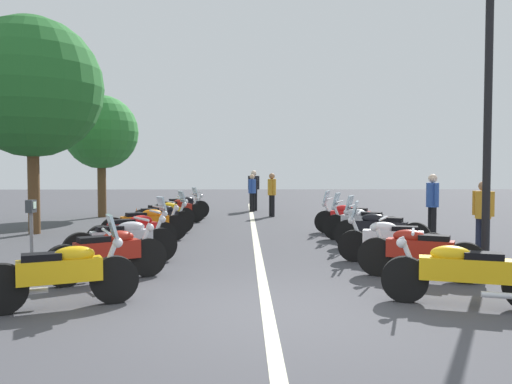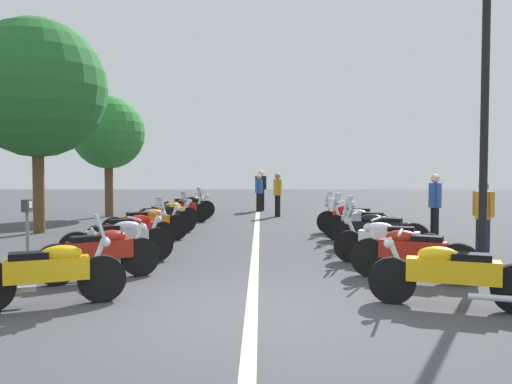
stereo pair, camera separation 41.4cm
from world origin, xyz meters
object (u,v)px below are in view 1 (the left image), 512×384
object	(u,v)px
motorcycle_left_row_6	(164,214)
motorcycle_right_row_2	(391,240)
motorcycle_left_row_1	(109,253)
motorcycle_left_row_2	(123,241)
traffic_cone_0	(137,218)
bystander_1	(252,190)
bystander_2	(254,187)
roadside_tree_0	(101,133)
motorcycle_left_row_7	(176,209)
roadside_tree_1	(32,88)
bystander_0	(272,191)
bystander_4	(432,201)
motorcycle_left_row_5	(159,218)
motorcycle_left_row_4	(146,224)
motorcycle_right_row_3	(380,229)
motorcycle_right_row_1	(419,252)
bystander_3	(483,212)
street_lamp_twin_globe	(489,73)
motorcycle_left_row_3	(134,231)
motorcycle_right_row_4	(362,223)
motorcycle_right_row_0	(463,272)
motorcycle_left_row_0	(62,273)
motorcycle_left_row_8	(183,207)
motorcycle_right_row_5	(349,217)

from	to	relation	value
motorcycle_left_row_6	motorcycle_right_row_2	bearing A→B (deg)	-79.03
motorcycle_left_row_1	motorcycle_left_row_2	world-z (taller)	motorcycle_left_row_2
traffic_cone_0	bystander_1	xyz separation A→B (m)	(5.79, -3.71, 0.64)
bystander_2	roadside_tree_0	bearing A→B (deg)	137.39
motorcycle_left_row_7	motorcycle_right_row_2	distance (m)	9.09
roadside_tree_1	bystander_0	bearing A→B (deg)	-54.00
motorcycle_left_row_7	bystander_4	bearing A→B (deg)	-52.98
motorcycle_left_row_1	motorcycle_left_row_5	world-z (taller)	motorcycle_left_row_5
motorcycle_left_row_4	bystander_1	size ratio (longest dim) A/B	1.26
motorcycle_left_row_6	motorcycle_left_row_1	bearing A→B (deg)	-118.98
bystander_4	bystander_0	bearing A→B (deg)	-63.22
motorcycle_right_row_3	traffic_cone_0	distance (m)	7.98
motorcycle_right_row_1	roadside_tree_1	xyz separation A→B (m)	(6.22, 8.81, 3.63)
bystander_0	bystander_3	distance (m)	9.77
street_lamp_twin_globe	bystander_4	xyz separation A→B (m)	(4.04, -0.52, -2.55)
motorcycle_left_row_3	motorcycle_right_row_4	distance (m)	5.61
motorcycle_right_row_0	bystander_1	bearing A→B (deg)	-61.62
motorcycle_left_row_0	bystander_2	size ratio (longest dim) A/B	1.09
motorcycle_left_row_1	motorcycle_left_row_5	distance (m)	6.07
motorcycle_left_row_1	motorcycle_left_row_7	world-z (taller)	motorcycle_left_row_7
bystander_2	motorcycle_left_row_4	bearing A→B (deg)	-175.05
motorcycle_left_row_7	roadside_tree_0	distance (m)	4.78
bystander_4	motorcycle_left_row_3	bearing A→B (deg)	11.63
motorcycle_left_row_4	bystander_0	bearing A→B (deg)	36.66
motorcycle_right_row_2	motorcycle_left_row_1	bearing A→B (deg)	34.33
motorcycle_left_row_6	traffic_cone_0	bearing A→B (deg)	125.10
motorcycle_left_row_0	roadside_tree_1	bearing A→B (deg)	91.08
motorcycle_left_row_3	motorcycle_left_row_7	distance (m)	6.14
motorcycle_left_row_5	motorcycle_right_row_0	distance (m)	9.36
motorcycle_left_row_5	motorcycle_right_row_4	world-z (taller)	motorcycle_right_row_4
roadside_tree_1	motorcycle_left_row_8	bearing A→B (deg)	-41.54
motorcycle_right_row_3	street_lamp_twin_globe	bearing A→B (deg)	147.90
motorcycle_right_row_4	bystander_3	bearing A→B (deg)	160.98
motorcycle_left_row_2	motorcycle_right_row_3	xyz separation A→B (m)	(1.65, -5.34, 0.01)
motorcycle_left_row_7	bystander_3	bearing A→B (deg)	-64.90
motorcycle_right_row_4	bystander_4	xyz separation A→B (m)	(0.36, -1.92, 0.52)
motorcycle_left_row_5	roadside_tree_0	world-z (taller)	roadside_tree_0
motorcycle_right_row_4	bystander_4	size ratio (longest dim) A/B	1.14
motorcycle_right_row_3	traffic_cone_0	world-z (taller)	motorcycle_right_row_3
motorcycle_left_row_3	motorcycle_right_row_0	distance (m)	6.95
motorcycle_left_row_0	motorcycle_left_row_4	size ratio (longest dim) A/B	0.95
motorcycle_left_row_2	bystander_3	xyz separation A→B (m)	(1.01, -7.38, 0.45)
motorcycle_left_row_0	motorcycle_left_row_1	bearing A→B (deg)	60.81
bystander_3	roadside_tree_0	distance (m)	13.95
motorcycle_left_row_2	motorcycle_left_row_6	xyz separation A→B (m)	(5.98, 0.13, -0.02)
motorcycle_left_row_7	roadside_tree_1	size ratio (longest dim) A/B	0.32
motorcycle_left_row_5	roadside_tree_1	world-z (taller)	roadside_tree_1
bystander_0	bystander_1	size ratio (longest dim) A/B	1.04
motorcycle_right_row_0	motorcycle_right_row_1	xyz separation A→B (m)	(1.69, 0.02, 0.01)
motorcycle_right_row_5	bystander_0	bearing A→B (deg)	-46.46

